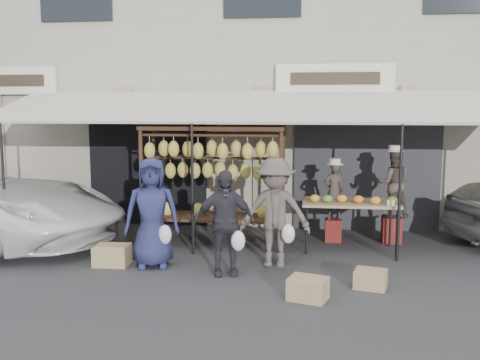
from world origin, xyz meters
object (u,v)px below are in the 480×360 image
at_px(customer_left, 152,213).
at_px(crate_near_b, 370,279).
at_px(customer_mid, 224,223).
at_px(banana_rack, 213,163).
at_px(customer_right, 275,212).
at_px(vendor_right, 393,183).
at_px(crate_far, 112,255).
at_px(produce_table, 350,203).
at_px(crate_near_a, 308,289).
at_px(vendor_left, 334,191).

xyz_separation_m(customer_left, crate_near_b, (3.39, -0.63, -0.76)).
bearing_deg(customer_mid, banana_rack, 94.67).
height_order(banana_rack, customer_right, banana_rack).
xyz_separation_m(vendor_right, crate_far, (-4.78, -2.10, -0.97)).
bearing_deg(vendor_right, produce_table, 40.69).
bearing_deg(crate_near_a, crate_near_b, 32.77).
height_order(produce_table, customer_mid, customer_mid).
bearing_deg(customer_left, vendor_left, 21.88).
height_order(vendor_right, crate_near_b, vendor_right).
distance_m(vendor_right, customer_right, 2.80).
bearing_deg(customer_mid, customer_right, 25.32).
bearing_deg(customer_right, customer_mid, -143.01).
height_order(vendor_left, crate_far, vendor_left).
bearing_deg(customer_mid, crate_near_b, -20.97).
height_order(produce_table, vendor_left, vendor_left).
bearing_deg(crate_far, customer_mid, -7.29).
relative_size(customer_mid, crate_near_a, 3.25).
height_order(crate_near_b, crate_far, crate_far).
bearing_deg(vendor_right, customer_left, 26.99).
bearing_deg(banana_rack, vendor_right, 12.72).
bearing_deg(customer_left, customer_right, -3.78).
height_order(vendor_right, crate_near_a, vendor_right).
distance_m(produce_table, crate_near_a, 2.77).
relative_size(banana_rack, crate_far, 4.71).
bearing_deg(vendor_right, customer_right, 40.01).
bearing_deg(produce_table, customer_left, -157.12).
bearing_deg(customer_right, produce_table, 40.35).
height_order(vendor_right, customer_mid, vendor_right).
xyz_separation_m(banana_rack, crate_near_b, (2.62, -1.98, -1.44)).
height_order(vendor_right, crate_far, vendor_right).
bearing_deg(customer_left, banana_rack, 47.87).
height_order(produce_table, vendor_right, vendor_right).
bearing_deg(banana_rack, customer_right, -41.30).
distance_m(customer_right, crate_near_a, 1.76).
relative_size(customer_left, crate_near_b, 4.03).
distance_m(customer_mid, customer_right, 0.93).
height_order(vendor_left, crate_near_b, vendor_left).
xyz_separation_m(customer_mid, crate_near_a, (1.29, -0.95, -0.66)).
bearing_deg(produce_table, crate_near_b, -85.76).
bearing_deg(crate_far, vendor_right, 23.75).
height_order(banana_rack, vendor_left, banana_rack).
relative_size(vendor_right, crate_far, 2.34).
distance_m(vendor_right, crate_near_b, 2.99).
bearing_deg(crate_near_a, banana_rack, 124.27).
xyz_separation_m(customer_mid, customer_right, (0.74, 0.55, 0.07)).
xyz_separation_m(customer_left, customer_right, (1.96, 0.30, -0.01)).
xyz_separation_m(produce_table, customer_left, (-3.24, -1.37, 0.02)).
relative_size(vendor_right, customer_left, 0.73).
bearing_deg(crate_far, vendor_left, 29.11).
bearing_deg(vendor_left, vendor_right, 166.12).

